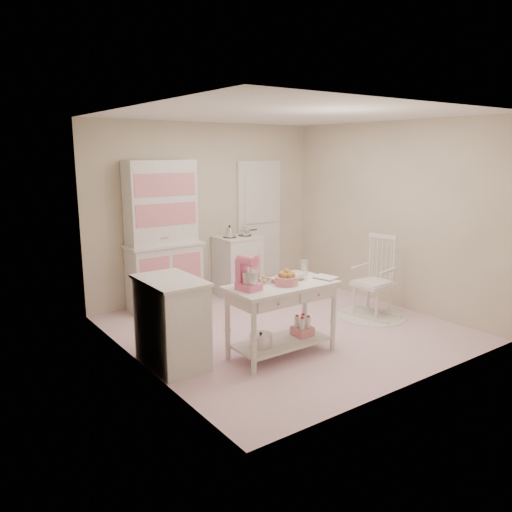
# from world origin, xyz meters

# --- Properties ---
(room_shell) EXTENTS (3.84, 3.84, 2.62)m
(room_shell) POSITION_xyz_m (0.00, 0.00, 1.65)
(room_shell) COLOR #CC7F9C
(room_shell) RESTS_ON ground
(door) EXTENTS (0.82, 0.05, 2.04)m
(door) POSITION_xyz_m (0.95, 1.87, 1.02)
(door) COLOR silver
(door) RESTS_ON ground
(hutch) EXTENTS (1.06, 0.50, 2.08)m
(hutch) POSITION_xyz_m (-0.85, 1.66, 1.04)
(hutch) COLOR silver
(hutch) RESTS_ON ground
(stove) EXTENTS (0.62, 0.57, 0.92)m
(stove) POSITION_xyz_m (0.35, 1.61, 0.46)
(stove) COLOR silver
(stove) RESTS_ON ground
(base_cabinet) EXTENTS (0.54, 0.84, 0.92)m
(base_cabinet) POSITION_xyz_m (-1.63, -0.15, 0.46)
(base_cabinet) COLOR silver
(base_cabinet) RESTS_ON ground
(lace_rug) EXTENTS (0.92, 0.92, 0.01)m
(lace_rug) POSITION_xyz_m (1.25, -0.31, 0.01)
(lace_rug) COLOR white
(lace_rug) RESTS_ON ground
(rocking_chair) EXTENTS (0.61, 0.80, 1.10)m
(rocking_chair) POSITION_xyz_m (1.25, -0.31, 0.55)
(rocking_chair) COLOR silver
(rocking_chair) RESTS_ON ground
(work_table) EXTENTS (1.20, 0.60, 0.80)m
(work_table) POSITION_xyz_m (-0.55, -0.61, 0.40)
(work_table) COLOR silver
(work_table) RESTS_ON ground
(stand_mixer) EXTENTS (0.24, 0.31, 0.34)m
(stand_mixer) POSITION_xyz_m (-0.97, -0.59, 0.97)
(stand_mixer) COLOR #E86291
(stand_mixer) RESTS_ON work_table
(cookie_tray) EXTENTS (0.34, 0.24, 0.02)m
(cookie_tray) POSITION_xyz_m (-0.70, -0.43, 0.81)
(cookie_tray) COLOR silver
(cookie_tray) RESTS_ON work_table
(bread_basket) EXTENTS (0.25, 0.25, 0.09)m
(bread_basket) POSITION_xyz_m (-0.53, -0.66, 0.85)
(bread_basket) COLOR pink
(bread_basket) RESTS_ON work_table
(mixing_bowl) EXTENTS (0.23, 0.23, 0.07)m
(mixing_bowl) POSITION_xyz_m (-0.29, -0.53, 0.84)
(mixing_bowl) COLOR white
(mixing_bowl) RESTS_ON work_table
(metal_pitcher) EXTENTS (0.10, 0.10, 0.17)m
(metal_pitcher) POSITION_xyz_m (-0.11, -0.45, 0.89)
(metal_pitcher) COLOR silver
(metal_pitcher) RESTS_ON work_table
(recipe_book) EXTENTS (0.23, 0.28, 0.02)m
(recipe_book) POSITION_xyz_m (-0.10, -0.73, 0.81)
(recipe_book) COLOR white
(recipe_book) RESTS_ON work_table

